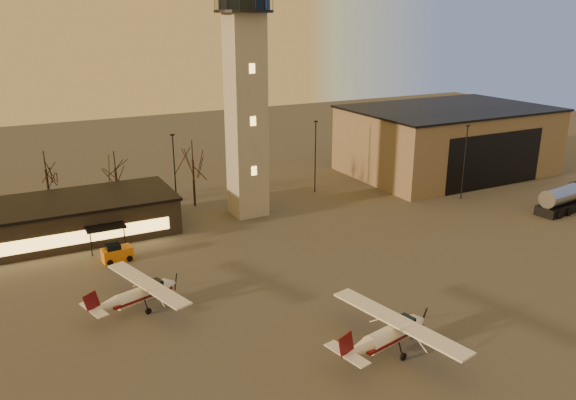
{
  "coord_description": "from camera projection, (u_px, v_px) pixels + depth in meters",
  "views": [
    {
      "loc": [
        -26.43,
        -31.5,
        23.43
      ],
      "look_at": [
        -3.23,
        13.0,
        7.13
      ],
      "focal_mm": 35.0,
      "sensor_mm": 36.0,
      "label": 1
    }
  ],
  "objects": [
    {
      "name": "ground",
      "position": [
        397.0,
        322.0,
        45.43
      ],
      "size": [
        220.0,
        220.0,
        0.0
      ],
      "primitive_type": "plane",
      "color": "#484542",
      "rests_on": "ground"
    },
    {
      "name": "control_tower",
      "position": [
        245.0,
        82.0,
        65.68
      ],
      "size": [
        6.8,
        6.8,
        32.6
      ],
      "color": "#9C9A94",
      "rests_on": "ground"
    },
    {
      "name": "hangar",
      "position": [
        447.0,
        140.0,
        88.32
      ],
      "size": [
        30.6,
        20.6,
        10.3
      ],
      "color": "#816D54",
      "rests_on": "ground"
    },
    {
      "name": "terminal",
      "position": [
        59.0,
        220.0,
        62.06
      ],
      "size": [
        25.4,
        12.2,
        4.3
      ],
      "color": "black",
      "rests_on": "ground"
    },
    {
      "name": "light_poles",
      "position": [
        248.0,
        169.0,
        70.12
      ],
      "size": [
        58.5,
        12.25,
        10.14
      ],
      "color": "black",
      "rests_on": "ground"
    },
    {
      "name": "tree_row",
      "position": [
        118.0,
        164.0,
        70.59
      ],
      "size": [
        37.2,
        9.2,
        8.8
      ],
      "color": "black",
      "rests_on": "ground"
    },
    {
      "name": "cessna_front",
      "position": [
        394.0,
        336.0,
        41.27
      ],
      "size": [
        9.63,
        12.12,
        3.33
      ],
      "rotation": [
        0.0,
        0.0,
        0.2
      ],
      "color": "white",
      "rests_on": "ground"
    },
    {
      "name": "cessna_rear",
      "position": [
        144.0,
        296.0,
        47.46
      ],
      "size": [
        8.96,
        11.07,
        3.08
      ],
      "rotation": [
        0.0,
        0.0,
        0.29
      ],
      "color": "silver",
      "rests_on": "ground"
    },
    {
      "name": "fuel_truck",
      "position": [
        565.0,
        201.0,
        71.16
      ],
      "size": [
        9.44,
        3.89,
        3.41
      ],
      "rotation": [
        0.0,
        0.0,
        0.12
      ],
      "color": "black",
      "rests_on": "ground"
    },
    {
      "name": "service_cart",
      "position": [
        117.0,
        254.0,
        56.7
      ],
      "size": [
        3.02,
        2.04,
        1.85
      ],
      "rotation": [
        0.0,
        0.0,
        0.07
      ],
      "color": "orange",
      "rests_on": "ground"
    }
  ]
}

